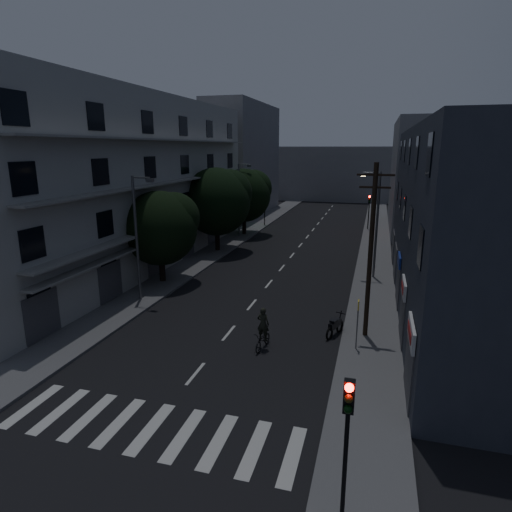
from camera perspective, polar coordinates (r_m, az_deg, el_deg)
The scene contains 23 objects.
ground at distance 40.76m, azimuth 4.97°, elevation 0.25°, with size 160.00×160.00×0.00m, color black.
sidewalk_left at distance 42.73m, azimuth -4.95°, elevation 1.01°, with size 3.00×90.00×0.15m, color #565659.
sidewalk_right at distance 40.09m, azimuth 15.55°, elevation -0.36°, with size 3.00×90.00×0.15m, color #565659.
crosswalk at distance 17.06m, azimuth -13.85°, elevation -21.40°, with size 10.90×3.00×0.01m.
lane_markings at distance 46.76m, azimuth 6.42°, elevation 2.04°, with size 0.15×60.50×0.01m.
building_left at distance 37.36m, azimuth -15.57°, elevation 9.39°, with size 7.00×36.00×14.00m.
building_right at distance 28.60m, azimuth 25.07°, elevation 4.19°, with size 6.19×28.00×11.00m.
building_far_left at distance 64.84m, azimuth -1.60°, elevation 12.64°, with size 6.00×20.00×16.00m, color slate.
building_far_right at distance 56.17m, azimuth 20.85°, elevation 9.95°, with size 6.00×20.00×13.00m, color slate.
building_far_end at distance 84.33m, azimuth 10.96°, elevation 10.73°, with size 24.00×8.00×10.00m, color slate.
tree_near at distance 31.89m, azimuth -12.57°, elevation 4.01°, with size 5.44×5.44×6.71m.
tree_mid at distance 41.03m, azimuth -5.16°, elevation 7.56°, with size 6.42×6.42×7.90m.
tree_far at distance 48.91m, azimuth -1.52°, elevation 8.36°, with size 6.01×6.01×7.43m.
traffic_signal_near at distance 11.84m, azimuth 12.10°, elevation -20.79°, with size 0.28×0.37×4.10m.
traffic_signal_far_right at distance 53.62m, azimuth 14.85°, elevation 6.58°, with size 0.28×0.37×4.10m.
traffic_signal_far_left at distance 54.98m, azimuth 1.16°, elevation 7.23°, with size 0.28×0.37×4.10m.
street_lamp_left_near at distance 28.19m, azimuth -15.49°, elevation 3.04°, with size 1.51×0.25×8.00m.
street_lamp_right at distance 33.26m, azimuth 15.65°, elevation 4.68°, with size 1.51×0.25×8.00m.
street_lamp_left_far at distance 47.76m, azimuth -2.15°, elevation 7.96°, with size 1.51×0.25×8.00m.
utility_pole at distance 22.41m, azimuth 15.05°, elevation 0.95°, with size 1.80×0.24×9.00m.
bus_stop_sign at distance 21.59m, azimuth 13.42°, elevation -7.75°, with size 0.06×0.35×2.52m.
motorcycle at distance 23.67m, azimuth 10.46°, elevation -9.25°, with size 0.90×1.84×1.24m.
cyclist at distance 21.76m, azimuth 0.94°, elevation -10.46°, with size 0.84×1.80×2.19m.
Camera 1 is at (7.30, -13.88, 9.84)m, focal length 30.00 mm.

